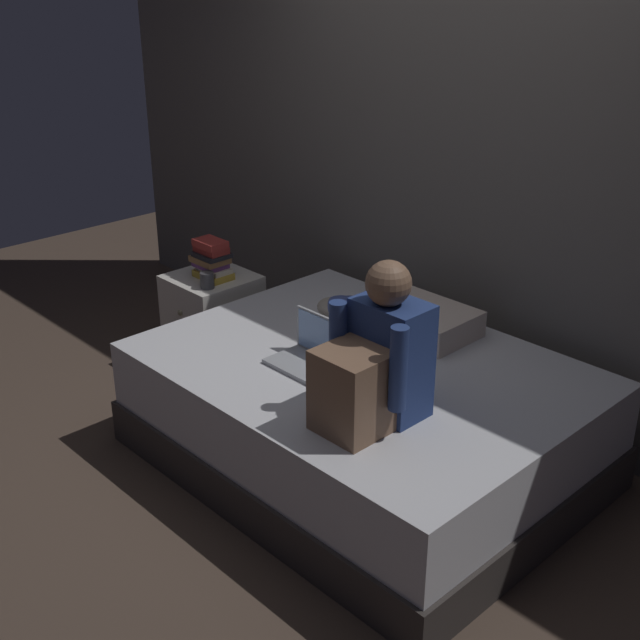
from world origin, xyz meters
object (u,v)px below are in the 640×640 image
person_sitting (375,362)px  mug (207,280)px  clothes_pile (341,307)px  nightstand (214,322)px  laptop (311,353)px  bed (363,414)px  book_stack (212,260)px  pillow (418,318)px

person_sitting → mug: (-1.53, 0.31, -0.18)m
clothes_pile → nightstand: bearing=-168.3°
laptop → mug: (-1.01, 0.17, 0.02)m
bed → nightstand: 1.30m
nightstand → book_stack: (0.03, -0.01, 0.39)m
person_sitting → nightstand: bearing=165.3°
person_sitting → laptop: (-0.52, 0.14, -0.20)m
laptop → pillow: 0.64m
laptop → pillow: bearing=81.4°
book_stack → laptop: bearing=-14.2°
nightstand → laptop: (1.14, -0.29, 0.31)m
bed → mug: mug is taller
clothes_pile → pillow: bearing=23.2°
laptop → clothes_pile: 0.55m
book_stack → mug: (0.10, -0.11, -0.06)m
person_sitting → laptop: person_sitting is taller
bed → mug: 1.22m
pillow → clothes_pile: bearing=-156.8°
book_stack → clothes_pile: size_ratio=0.93×
person_sitting → pillow: person_sitting is taller
person_sitting → clothes_pile: person_sitting is taller
nightstand → pillow: pillow is taller
bed → clothes_pile: size_ratio=8.10×
laptop → clothes_pile: size_ratio=1.30×
book_stack → clothes_pile: bearing=12.9°
person_sitting → clothes_pile: 1.02m
bed → person_sitting: 0.71m
nightstand → clothes_pile: size_ratio=2.28×
nightstand → book_stack: 0.39m
pillow → book_stack: (-1.20, -0.35, 0.07)m
person_sitting → pillow: 0.90m
nightstand → pillow: bearing=15.3°
laptop → pillow: size_ratio=0.57×
laptop → mug: 1.03m
pillow → book_stack: bearing=-163.8°
laptop → mug: bearing=170.3°
bed → nightstand: nightstand is taller
nightstand → mug: (0.13, -0.12, 0.33)m
pillow → book_stack: size_ratio=2.45×
person_sitting → book_stack: person_sitting is taller
bed → mug: (-1.17, -0.01, 0.34)m
bed → book_stack: size_ratio=8.73×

